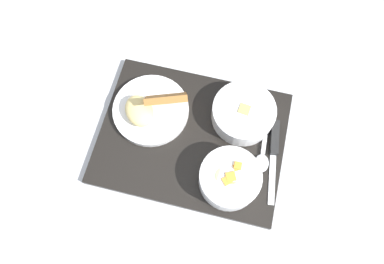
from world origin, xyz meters
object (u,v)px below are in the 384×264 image
knife (274,144)px  spoon (263,151)px  bowl_salad (230,178)px  bowl_soup (243,113)px  plate_main (151,108)px

knife → spoon: knife is taller
bowl_salad → spoon: size_ratio=0.89×
bowl_soup → spoon: bowl_soup is taller
bowl_salad → knife: 0.14m
plate_main → spoon: bearing=168.5°
bowl_soup → knife: (-0.08, 0.05, -0.02)m
plate_main → knife: (-0.29, 0.03, -0.01)m
bowl_soup → spoon: bearing=127.0°
bowl_soup → knife: bowl_soup is taller
knife → bowl_soup: bearing=-127.4°
bowl_soup → spoon: 0.10m
plate_main → spoon: 0.27m
knife → spoon: size_ratio=1.31×
bowl_soup → spoon: size_ratio=0.98×
bowl_salad → knife: bearing=-131.8°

